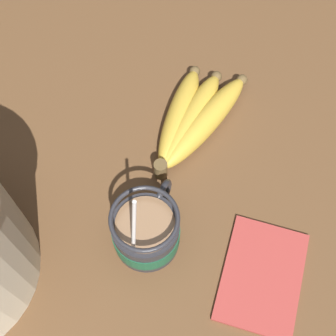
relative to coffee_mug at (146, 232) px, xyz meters
The scene contains 4 objects.
table 11.33cm from the coffee_mug, ahead, with size 95.35×95.35×3.58cm.
coffee_mug is the anchor object (origin of this frame).
banana_bunch 20.37cm from the coffee_mug, ahead, with size 22.80×11.72×4.29cm.
napkin 16.83cm from the coffee_mug, 84.35° to the right, with size 16.19×12.27×0.60cm.
Camera 1 is at (-28.20, -9.68, 66.80)cm, focal length 50.00 mm.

